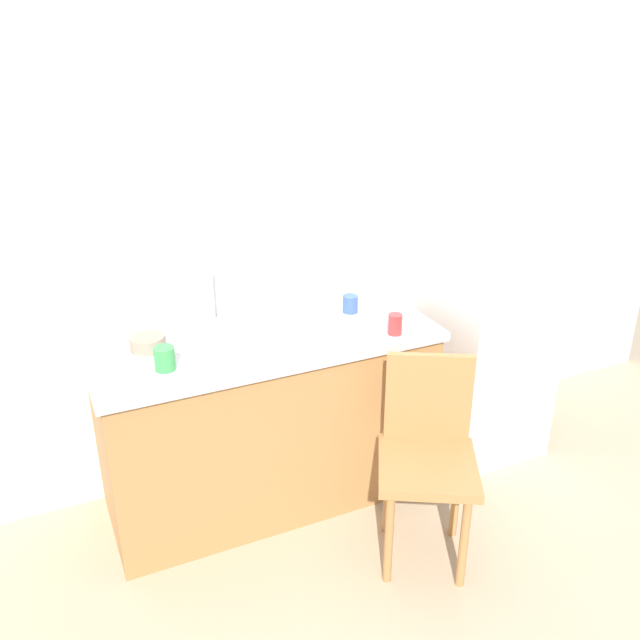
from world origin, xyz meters
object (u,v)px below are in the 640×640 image
object	(u,v)px
terracotta_bowl	(148,342)
cup_green	(165,358)
cup_blue	(350,304)
cup_red	(395,324)
dish_tray	(219,345)
chair	(427,452)
refrigerator	(483,328)
cup_white	(312,314)

from	to	relation	value
terracotta_bowl	cup_green	size ratio (longest dim) A/B	1.56
cup_blue	cup_red	bearing A→B (deg)	-77.33
dish_tray	cup_blue	distance (m)	0.70
terracotta_bowl	chair	bearing A→B (deg)	-36.33
cup_blue	refrigerator	bearing A→B (deg)	-6.91
dish_tray	terracotta_bowl	size ratio (longest dim) A/B	1.86
chair	cup_red	world-z (taller)	cup_red
dish_tray	cup_red	size ratio (longest dim) A/B	2.98
refrigerator	cup_green	world-z (taller)	refrigerator
cup_green	cup_red	xyz separation A→B (m)	(1.01, -0.09, -0.00)
chair	cup_blue	size ratio (longest dim) A/B	10.73
terracotta_bowl	cup_white	size ratio (longest dim) A/B	1.43
terracotta_bowl	cup_blue	xyz separation A→B (m)	(0.96, -0.00, 0.01)
refrigerator	cup_blue	size ratio (longest dim) A/B	16.09
dish_tray	cup_blue	bearing A→B (deg)	10.93
dish_tray	cup_green	xyz separation A→B (m)	(-0.25, -0.08, 0.02)
chair	terracotta_bowl	size ratio (longest dim) A/B	5.91
terracotta_bowl	cup_blue	bearing A→B (deg)	-0.14
cup_green	terracotta_bowl	bearing A→B (deg)	96.91
cup_blue	cup_green	world-z (taller)	cup_green
refrigerator	cup_green	xyz separation A→B (m)	(-1.67, -0.12, 0.24)
chair	cup_green	world-z (taller)	cup_green
cup_green	refrigerator	bearing A→B (deg)	4.22
dish_tray	cup_green	size ratio (longest dim) A/B	2.90
dish_tray	cup_red	xyz separation A→B (m)	(0.76, -0.17, 0.02)
chair	cup_green	xyz separation A→B (m)	(-0.94, 0.50, 0.41)
refrigerator	dish_tray	distance (m)	1.44
cup_green	cup_white	bearing A→B (deg)	12.34
refrigerator	chair	size ratio (longest dim) A/B	1.50
refrigerator	cup_green	bearing A→B (deg)	-175.78
terracotta_bowl	cup_white	bearing A→B (deg)	-4.60
dish_tray	cup_white	bearing A→B (deg)	9.34
cup_white	dish_tray	bearing A→B (deg)	-170.66
cup_blue	cup_red	size ratio (longest dim) A/B	0.88
terracotta_bowl	cup_red	world-z (taller)	cup_red
chair	cup_red	size ratio (longest dim) A/B	9.46
refrigerator	cup_blue	bearing A→B (deg)	173.09
terracotta_bowl	cup_red	xyz separation A→B (m)	(1.03, -0.31, 0.02)
chair	dish_tray	bearing A→B (deg)	169.52
refrigerator	cup_green	size ratio (longest dim) A/B	13.84
refrigerator	cup_white	xyz separation A→B (m)	(-0.96, 0.03, 0.24)
chair	cup_red	xyz separation A→B (m)	(0.06, 0.41, 0.40)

